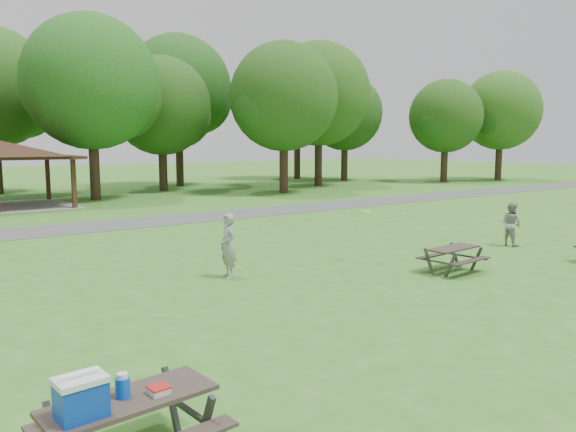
# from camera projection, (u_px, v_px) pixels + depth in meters

# --- Properties ---
(ground) EXTENTS (160.00, 160.00, 0.00)m
(ground) POSITION_uv_depth(u_px,v_px,m) (356.00, 292.00, 13.10)
(ground) COLOR #337020
(ground) RESTS_ON ground
(asphalt_path) EXTENTS (120.00, 3.20, 0.02)m
(asphalt_path) POSITION_uv_depth(u_px,v_px,m) (132.00, 223.00, 24.24)
(asphalt_path) COLOR #47474A
(asphalt_path) RESTS_ON ground
(tree_row_e) EXTENTS (8.40, 8.00, 11.02)m
(tree_row_e) POSITION_uv_depth(u_px,v_px,m) (92.00, 86.00, 33.37)
(tree_row_e) COLOR black
(tree_row_e) RESTS_ON ground
(tree_row_f) EXTENTS (7.35, 7.00, 9.55)m
(tree_row_f) POSITION_uv_depth(u_px,v_px,m) (162.00, 109.00, 39.82)
(tree_row_f) COLOR black
(tree_row_f) RESTS_ON ground
(tree_row_g) EXTENTS (7.77, 7.40, 10.25)m
(tree_row_g) POSITION_uv_depth(u_px,v_px,m) (285.00, 100.00, 38.13)
(tree_row_g) COLOR black
(tree_row_g) RESTS_ON ground
(tree_row_h) EXTENTS (8.61, 8.20, 11.37)m
(tree_row_h) POSITION_uv_depth(u_px,v_px,m) (320.00, 97.00, 44.38)
(tree_row_h) COLOR black
(tree_row_h) RESTS_ON ground
(tree_row_i) EXTENTS (7.14, 6.80, 9.52)m
(tree_row_i) POSITION_uv_depth(u_px,v_px,m) (345.00, 115.00, 50.85)
(tree_row_i) COLOR black
(tree_row_i) RESTS_ON ground
(tree_row_j) EXTENTS (6.72, 6.40, 8.96)m
(tree_row_j) POSITION_uv_depth(u_px,v_px,m) (446.00, 118.00, 49.26)
(tree_row_j) COLOR black
(tree_row_j) RESTS_ON ground
(tree_deep_c) EXTENTS (8.82, 8.40, 11.90)m
(tree_deep_c) POSITION_uv_depth(u_px,v_px,m) (179.00, 92.00, 44.18)
(tree_deep_c) COLOR black
(tree_deep_c) RESTS_ON ground
(tree_deep_d) EXTENTS (8.40, 8.00, 11.27)m
(tree_deep_d) POSITION_uv_depth(u_px,v_px,m) (298.00, 105.00, 53.11)
(tree_deep_d) COLOR black
(tree_deep_d) RESTS_ON ground
(tree_flank_right) EXTENTS (7.56, 7.20, 9.97)m
(tree_flank_right) POSITION_uv_depth(u_px,v_px,m) (501.00, 113.00, 51.54)
(tree_flank_right) COLOR black
(tree_flank_right) RESTS_ON ground
(picnic_table_near) EXTENTS (1.92, 1.59, 1.27)m
(picnic_table_near) POSITION_uv_depth(u_px,v_px,m) (115.00, 407.00, 5.87)
(picnic_table_near) COLOR #302823
(picnic_table_near) RESTS_ON ground
(picnic_table_middle) EXTENTS (1.70, 1.40, 0.70)m
(picnic_table_middle) POSITION_uv_depth(u_px,v_px,m) (453.00, 253.00, 15.10)
(picnic_table_middle) COLOR #302923
(picnic_table_middle) RESTS_ON ground
(frisbee_in_flight) EXTENTS (0.31, 0.31, 0.02)m
(frisbee_in_flight) POSITION_uv_depth(u_px,v_px,m) (367.00, 211.00, 16.23)
(frisbee_in_flight) COLOR #FFFD28
(frisbee_in_flight) RESTS_ON ground
(frisbee_thrower) EXTENTS (0.46, 0.65, 1.67)m
(frisbee_thrower) POSITION_uv_depth(u_px,v_px,m) (228.00, 246.00, 14.43)
(frisbee_thrower) COLOR gray
(frisbee_thrower) RESTS_ON ground
(frisbee_catcher) EXTENTS (0.64, 0.78, 1.48)m
(frisbee_catcher) POSITION_uv_depth(u_px,v_px,m) (511.00, 224.00, 18.94)
(frisbee_catcher) COLOR #969699
(frisbee_catcher) RESTS_ON ground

